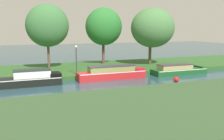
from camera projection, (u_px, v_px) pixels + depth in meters
The scene contains 12 objects.
ground_plane at pixel (96, 83), 22.92m from camera, with size 120.00×120.00×0.00m, color #25434D.
riverbank_far at pixel (77, 69), 29.33m from camera, with size 72.00×10.00×0.40m, color #2D5725.
riverbank_near at pixel (142, 111), 14.61m from camera, with size 72.00×10.00×0.40m, color #314D2C.
black_barge at pixel (31, 79), 21.97m from camera, with size 5.46×1.81×1.37m.
red_narrowboat at pixel (112, 73), 24.68m from camera, with size 6.77×1.45×1.32m.
forest_cruiser at pixel (178, 70), 27.43m from camera, with size 6.15×1.80×1.11m.
willow_tree_left at pixel (48, 26), 27.63m from camera, with size 4.67×3.57×7.14m.
willow_tree_centre at pixel (104, 27), 31.88m from camera, with size 4.68×3.85×7.08m.
willow_tree_right at pixel (153, 28), 31.09m from camera, with size 5.55×4.70×7.01m.
lamp_post at pixel (76, 56), 24.88m from camera, with size 0.24×0.24×2.85m.
mooring_post_near at pixel (117, 69), 26.08m from camera, with size 0.13×0.13×0.69m, color #43422A.
channel_buoy at pixel (176, 80), 23.30m from camera, with size 0.50×0.50×0.50m, color red.
Camera 1 is at (-6.72, -21.45, 4.89)m, focal length 40.61 mm.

